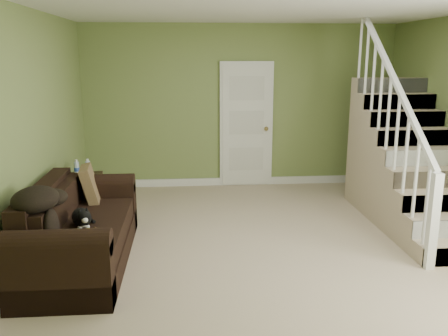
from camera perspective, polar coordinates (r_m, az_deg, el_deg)
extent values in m
cube|color=tan|center=(5.39, 5.19, -9.68)|extent=(5.00, 5.50, 0.01)
cube|color=white|center=(4.99, 5.85, 18.99)|extent=(5.00, 5.50, 0.01)
cube|color=olive|center=(7.73, 1.94, 7.39)|extent=(5.00, 0.04, 2.60)
cube|color=olive|center=(2.45, 16.79, -6.50)|extent=(5.00, 0.04, 2.60)
cube|color=olive|center=(5.21, -22.75, 3.43)|extent=(0.04, 5.50, 2.60)
cube|color=white|center=(7.92, 1.89, -1.59)|extent=(5.00, 0.04, 0.12)
cube|color=white|center=(5.53, -21.29, -9.30)|extent=(0.04, 5.50, 0.12)
cube|color=white|center=(7.74, 2.69, 5.23)|extent=(0.86, 0.05, 2.02)
cube|color=white|center=(7.72, 2.71, 5.13)|extent=(0.78, 0.04, 1.96)
sphere|color=olive|center=(7.73, 5.11, 4.73)|extent=(0.07, 0.07, 0.07)
cylinder|color=white|center=(5.25, 23.20, -3.85)|extent=(0.04, 0.04, 0.90)
cylinder|color=white|center=(5.43, 22.09, -1.01)|extent=(0.04, 0.04, 0.90)
cube|color=tan|center=(6.01, 24.35, -5.34)|extent=(1.00, 0.27, 0.60)
cylinder|color=white|center=(5.62, 21.06, 1.65)|extent=(0.04, 0.04, 0.90)
cube|color=tan|center=(6.21, 23.26, -3.70)|extent=(1.00, 0.27, 0.80)
cylinder|color=white|center=(5.83, 20.10, 4.12)|extent=(0.04, 0.04, 0.90)
cube|color=tan|center=(6.41, 22.23, -2.15)|extent=(1.00, 0.27, 1.00)
cylinder|color=white|center=(6.05, 19.20, 6.41)|extent=(0.04, 0.04, 0.90)
cube|color=tan|center=(6.62, 21.28, -0.70)|extent=(1.00, 0.27, 1.20)
cylinder|color=white|center=(6.28, 18.35, 8.54)|extent=(0.04, 0.04, 0.90)
cube|color=tan|center=(6.84, 20.38, 0.66)|extent=(1.00, 0.27, 1.40)
cylinder|color=white|center=(6.51, 17.56, 10.52)|extent=(0.04, 0.04, 0.90)
cube|color=tan|center=(7.06, 19.54, 1.94)|extent=(1.00, 0.27, 1.60)
cylinder|color=white|center=(6.76, 16.82, 12.35)|extent=(0.04, 0.04, 0.90)
cube|color=tan|center=(7.28, 18.75, 3.13)|extent=(1.00, 0.27, 1.80)
cylinder|color=white|center=(7.01, 16.12, 14.05)|extent=(0.04, 0.04, 0.90)
cube|color=white|center=(5.16, 23.83, -5.94)|extent=(0.09, 0.09, 1.00)
cube|color=white|center=(6.01, 19.53, 10.66)|extent=(0.06, 2.46, 1.84)
cube|color=black|center=(5.21, -16.60, -9.62)|extent=(0.91, 2.11, 0.24)
cube|color=black|center=(5.11, -15.71, -7.31)|extent=(0.69, 1.59, 0.21)
cube|color=black|center=(4.31, -19.30, -12.24)|extent=(0.91, 0.24, 0.59)
cube|color=black|center=(6.01, -14.92, -4.60)|extent=(0.91, 0.24, 0.59)
cylinder|color=black|center=(4.20, -19.61, -8.57)|extent=(0.91, 0.24, 0.24)
cylinder|color=black|center=(5.93, -15.09, -1.87)|extent=(0.91, 0.24, 0.24)
cube|color=black|center=(5.16, -20.82, -5.30)|extent=(0.19, 1.63, 0.60)
cube|color=black|center=(5.10, -19.29, -4.49)|extent=(0.13, 1.57, 0.34)
cube|color=black|center=(6.66, -16.37, -3.16)|extent=(0.49, 0.49, 0.55)
cylinder|color=silver|center=(6.53, -17.30, -0.15)|extent=(0.06, 0.06, 0.20)
cylinder|color=blue|center=(6.53, -17.30, -0.15)|extent=(0.07, 0.07, 0.05)
cylinder|color=white|center=(6.50, -17.37, 0.84)|extent=(0.03, 0.03, 0.03)
cylinder|color=silver|center=(6.53, -16.06, -0.05)|extent=(0.06, 0.06, 0.20)
cylinder|color=blue|center=(6.53, -16.06, -0.05)|extent=(0.07, 0.07, 0.05)
cylinder|color=white|center=(6.51, -16.13, 0.93)|extent=(0.03, 0.03, 0.03)
ellipsoid|color=black|center=(4.95, -16.76, -5.70)|extent=(0.29, 0.37, 0.18)
ellipsoid|color=white|center=(4.88, -16.93, -6.34)|extent=(0.14, 0.16, 0.09)
sphere|color=black|center=(4.77, -17.23, -5.66)|extent=(0.15, 0.15, 0.12)
ellipsoid|color=white|center=(4.73, -17.34, -6.09)|extent=(0.08, 0.07, 0.06)
cone|color=black|center=(4.77, -17.65, -4.91)|extent=(0.06, 0.06, 0.05)
cone|color=black|center=(4.75, -16.87, -4.91)|extent=(0.06, 0.06, 0.05)
cylinder|color=black|center=(5.06, -15.45, -5.97)|extent=(0.17, 0.22, 0.03)
ellipsoid|color=yellow|center=(4.70, -15.98, -7.43)|extent=(0.09, 0.20, 0.06)
cube|color=#4E311F|center=(5.75, -15.79, -1.99)|extent=(0.27, 0.47, 0.46)
ellipsoid|color=black|center=(4.54, -21.75, -3.53)|extent=(0.52, 0.61, 0.22)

